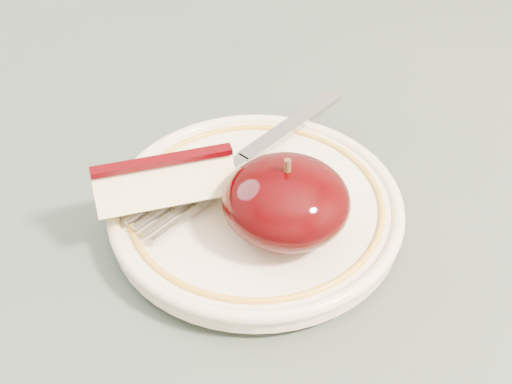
# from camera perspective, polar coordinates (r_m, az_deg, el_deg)

# --- Properties ---
(table) EXTENTS (0.90, 0.90, 0.75)m
(table) POSITION_cam_1_polar(r_m,az_deg,el_deg) (0.53, -3.24, -10.22)
(table) COLOR brown
(table) RESTS_ON ground
(plate) EXTENTS (0.19, 0.19, 0.02)m
(plate) POSITION_cam_1_polar(r_m,az_deg,el_deg) (0.46, 0.00, -1.30)
(plate) COLOR #EEE2C8
(plate) RESTS_ON table
(apple_half) EXTENTS (0.08, 0.07, 0.06)m
(apple_half) POSITION_cam_1_polar(r_m,az_deg,el_deg) (0.42, 2.43, -0.76)
(apple_half) COLOR black
(apple_half) RESTS_ON plate
(apple_wedge) EXTENTS (0.09, 0.07, 0.04)m
(apple_wedge) POSITION_cam_1_polar(r_m,az_deg,el_deg) (0.44, -7.30, 0.54)
(apple_wedge) COLOR #FAECB8
(apple_wedge) RESTS_ON plate
(fork) EXTENTS (0.12, 0.17, 0.00)m
(fork) POSITION_cam_1_polar(r_m,az_deg,el_deg) (0.48, -1.14, 2.60)
(fork) COLOR gray
(fork) RESTS_ON plate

